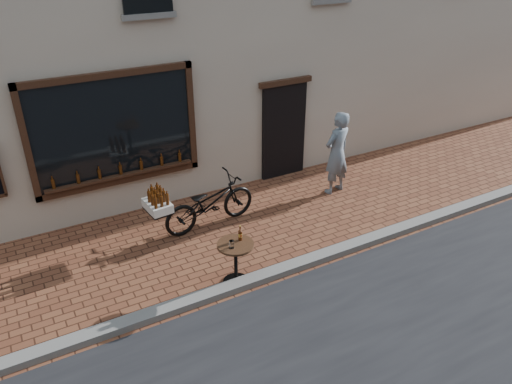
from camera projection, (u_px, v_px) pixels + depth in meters
ground at (293, 277)px, 8.48m from camera, size 90.00×90.00×0.00m
kerb at (287, 268)px, 8.61m from camera, size 90.00×0.25×0.12m
cargo_bicycle at (208, 203)px, 9.69m from camera, size 2.29×0.87×1.09m
bistro_table at (236, 255)px, 8.11m from camera, size 0.61×0.61×1.04m
pedestrian at (337, 153)px, 10.78m from camera, size 0.76×0.58×1.86m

